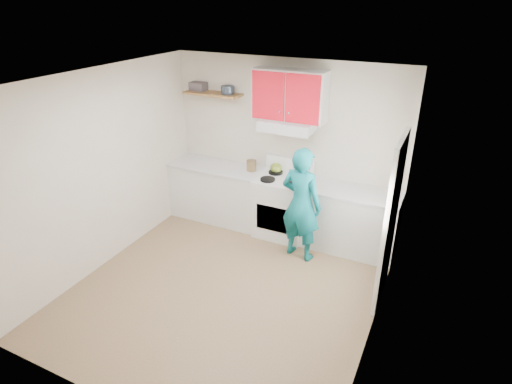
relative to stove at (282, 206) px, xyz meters
The scene contains 21 objects.
floor 1.64m from the stove, 93.63° to the right, with size 3.80×3.80×0.00m, color brown.
ceiling 2.66m from the stove, 93.63° to the right, with size 3.60×3.80×0.04m, color white.
back_wall 0.91m from the stove, 107.10° to the left, with size 3.60×0.04×2.60m, color beige.
front_wall 3.58m from the stove, 91.65° to the right, with size 3.60×0.04×2.60m, color beige.
left_wall 2.61m from the stove, 140.34° to the right, with size 0.04×3.80×2.60m, color beige.
right_wall 2.46m from the stove, 42.81° to the right, with size 0.04×3.80×2.60m, color beige.
door 1.97m from the stove, 27.58° to the right, with size 0.05×0.85×2.05m, color white.
door_glass 2.11m from the stove, 27.97° to the right, with size 0.01×0.55×0.95m, color white.
counter_left 1.14m from the stove, behind, with size 1.52×0.60×0.90m, color silver.
counter_right 1.04m from the stove, ahead, with size 1.32×0.60×0.90m, color silver.
stove is the anchor object (origin of this frame).
range_hood 1.24m from the stove, 90.00° to the left, with size 0.76×0.44×0.15m, color silver.
upper_cabinets 1.67m from the stove, 90.00° to the left, with size 1.02×0.33×0.70m, color red.
shelf 2.01m from the stove, behind, with size 0.90×0.30×0.04m, color brown.
books 2.25m from the stove, behind, with size 0.25×0.18×0.13m, color #473F42.
tin 1.93m from the stove, 169.22° to the left, with size 0.20×0.20×0.12m, color #333D4C.
kettle 0.60m from the stove, 136.26° to the left, with size 0.18×0.18×0.15m, color olive.
crock 0.78m from the stove, behind, with size 0.15×0.15×0.18m, color brown.
cutting_board 0.90m from the stove, ahead, with size 0.28×0.20×0.02m, color olive.
silicone_mat 1.38m from the stove, ahead, with size 0.29×0.24×0.01m, color red.
person 0.74m from the stove, 45.34° to the right, with size 0.59×0.39×1.62m, color #0B6168.
Camera 1 is at (2.21, -3.75, 3.40)m, focal length 29.66 mm.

